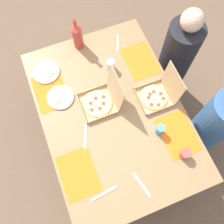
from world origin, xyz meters
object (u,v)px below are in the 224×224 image
Objects in this scene: plate_near_right at (60,97)px; soda_bottle at (77,36)px; plate_far_right at (46,72)px; cup_dark at (160,130)px; pizza_box_center at (101,100)px; cup_spare at (111,65)px; pizza_box_edge_far at (158,94)px; diner_right_seat at (212,125)px; cup_clear_left at (185,154)px; diner_left_seat at (175,61)px.

plate_near_right is 0.56m from soda_bottle.
cup_dark is at bearing 38.63° from plate_far_right.
pizza_box_center is 3.16× the size of cup_spare.
cup_spare is (-0.28, 0.19, 0.00)m from pizza_box_center.
cup_spare is (-0.11, 0.50, 0.04)m from plate_near_right.
pizza_box_edge_far is 2.92× the size of cup_spare.
diner_right_seat is (0.93, 1.22, -0.25)m from plate_far_right.
soda_bottle is at bearing -151.58° from cup_spare.
plate_near_right is at bearing -137.92° from cup_clear_left.
plate_near_right is at bearing -131.74° from cup_dark.
cup_clear_left is (1.26, 0.41, -0.09)m from soda_bottle.
plate_near_right is 0.51m from cup_spare.
pizza_box_edge_far reaches higher than plate_near_right.
pizza_box_center reaches higher than cup_dark.
plate_far_right is at bearing -171.99° from plate_near_right.
diner_left_seat is 0.74m from diner_right_seat.
diner_left_seat is at bearing 131.69° from pizza_box_edge_far.
pizza_box_edge_far is at bearing 157.22° from cup_dark.
cup_clear_left is 0.07× the size of diner_left_seat.
soda_bottle is at bearing -112.38° from diner_left_seat.
plate_near_right and plate_far_right have the same top height.
soda_bottle is 3.58× the size of cup_clear_left.
pizza_box_edge_far is at bearing 177.12° from cup_clear_left.
cup_spare reaches higher than cup_clear_left.
cup_spare is at bearing -138.00° from diner_right_seat.
diner_right_seat is (0.74, 0.00, -0.00)m from diner_left_seat.
plate_far_right is 1.55m from diner_right_seat.
cup_spare is 0.70m from cup_dark.
cup_dark is 0.08× the size of diner_left_seat.
pizza_box_edge_far is 0.62m from diner_right_seat.
pizza_box_center reaches higher than plate_far_right.
pizza_box_edge_far is 0.92× the size of soda_bottle.
pizza_box_center is 0.26× the size of diner_left_seat.
pizza_box_center is 3.16× the size of cup_dark.
diner_right_seat is at bearing 110.31° from cup_clear_left.
cup_dark is at bearing -39.38° from diner_left_seat.
plate_near_right is at bearing -77.13° from cup_spare.
plate_far_right is 0.56m from cup_spare.
diner_right_seat is at bearing 52.87° from plate_far_right.
pizza_box_center is at bearing -73.67° from diner_left_seat.
plate_near_right is 0.86m from cup_dark.
cup_spare reaches higher than plate_far_right.
diner_left_seat is 1.01× the size of diner_right_seat.
plate_far_right is 0.20× the size of diner_right_seat.
pizza_box_center is at bearing -104.72° from pizza_box_edge_far.
cup_dark is (0.85, 0.68, 0.04)m from plate_far_right.
soda_bottle reaches higher than plate_far_right.
soda_bottle is at bearing 114.65° from plate_far_right.
plate_far_right is at bearing -125.37° from pizza_box_edge_far.
diner_left_seat is (-0.66, 0.54, -0.28)m from cup_dark.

